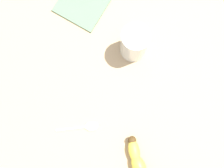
% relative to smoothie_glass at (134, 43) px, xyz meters
% --- Properties ---
extents(wooden_tabletop, '(1.20, 1.20, 0.03)m').
position_rel_smoothie_glass_xyz_m(wooden_tabletop, '(0.04, -0.13, -0.07)').
color(wooden_tabletop, tan).
rests_on(wooden_tabletop, ground).
extents(smoothie_glass, '(0.07, 0.07, 0.12)m').
position_rel_smoothie_glass_xyz_m(smoothie_glass, '(0.00, 0.00, 0.00)').
color(smoothie_glass, silver).
rests_on(smoothie_glass, wooden_tabletop).
extents(teaspoon, '(0.11, 0.07, 0.01)m').
position_rel_smoothie_glass_xyz_m(teaspoon, '(-0.03, -0.24, -0.05)').
color(teaspoon, silver).
rests_on(teaspoon, wooden_tabletop).
extents(folded_napkin, '(0.15, 0.15, 0.01)m').
position_rel_smoothie_glass_xyz_m(folded_napkin, '(-0.18, 0.08, -0.05)').
color(folded_napkin, slate).
rests_on(folded_napkin, wooden_tabletop).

